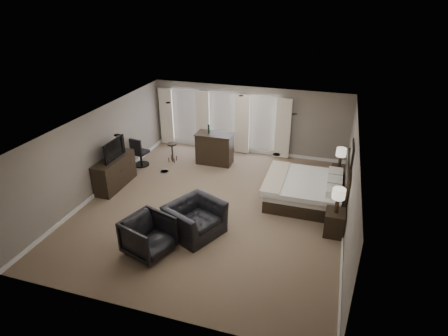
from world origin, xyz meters
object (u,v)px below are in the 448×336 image
(bed, at_px, (307,180))
(desk_chair, at_px, (140,151))
(bar_counter, at_px, (215,148))
(bar_stool_right, at_px, (207,152))
(armchair_far, at_px, (148,234))
(nightstand_far, at_px, (338,175))
(lamp_far, at_px, (340,158))
(dresser, at_px, (115,172))
(bar_stool_left, at_px, (172,152))
(tv, at_px, (112,156))
(nightstand_near, at_px, (334,223))
(armchair_near, at_px, (195,214))
(lamp_near, at_px, (338,201))

(bed, relative_size, desk_chair, 2.10)
(bar_counter, relative_size, bar_stool_right, 1.97)
(armchair_far, distance_m, bar_counter, 5.37)
(nightstand_far, height_order, lamp_far, lamp_far)
(dresser, distance_m, bar_stool_left, 2.50)
(bed, height_order, dresser, bed)
(bar_stool_right, xyz_separation_m, desk_chair, (-2.15, -1.15, 0.21))
(lamp_far, xyz_separation_m, dresser, (-6.92, -2.30, -0.44))
(armchair_far, bearing_deg, nightstand_far, -22.70)
(tv, distance_m, bar_counter, 3.69)
(nightstand_near, relative_size, bar_stool_right, 0.98)
(nightstand_near, xyz_separation_m, nightstand_far, (0.00, 2.90, -0.03))
(bed, bearing_deg, bar_counter, 153.01)
(nightstand_near, xyz_separation_m, bar_stool_right, (-4.74, 3.40, 0.01))
(armchair_near, distance_m, armchair_far, 1.33)
(armchair_far, bearing_deg, lamp_far, -22.70)
(armchair_near, relative_size, bar_counter, 1.02)
(armchair_far, distance_m, bar_stool_right, 5.56)
(dresser, xyz_separation_m, armchair_near, (3.42, -1.67, 0.09))
(lamp_far, distance_m, bar_stool_left, 5.96)
(nightstand_near, distance_m, armchair_near, 3.67)
(lamp_near, xyz_separation_m, dresser, (-6.92, 0.60, -0.51))
(lamp_far, distance_m, tv, 7.29)
(armchair_far, bearing_deg, dresser, 61.60)
(dresser, distance_m, desk_chair, 1.66)
(dresser, height_order, bar_counter, bar_counter)
(tv, distance_m, bar_stool_left, 2.60)
(armchair_near, bearing_deg, armchair_far, 168.75)
(bar_counter, distance_m, bar_stool_right, 0.46)
(bar_counter, bearing_deg, armchair_far, -88.90)
(armchair_far, bearing_deg, tv, 61.60)
(nightstand_far, distance_m, dresser, 7.30)
(nightstand_near, xyz_separation_m, bar_counter, (-4.39, 3.23, 0.25))
(bed, bearing_deg, bar_stool_right, 153.14)
(lamp_far, xyz_separation_m, bar_stool_right, (-4.74, 0.50, -0.60))
(bed, height_order, bar_stool_right, bed)
(nightstand_far, xyz_separation_m, desk_chair, (-6.89, -0.65, 0.24))
(nightstand_far, xyz_separation_m, lamp_far, (0.00, 0.00, 0.64))
(nightstand_far, bearing_deg, lamp_far, 0.00)
(armchair_near, bearing_deg, nightstand_far, -16.20)
(desk_chair, bearing_deg, bar_stool_left, -137.90)
(tv, distance_m, armchair_near, 3.84)
(armchair_far, height_order, bar_stool_right, armchair_far)
(bar_stool_left, bearing_deg, nightstand_far, 0.07)
(bed, relative_size, lamp_near, 3.36)
(bar_counter, bearing_deg, armchair_near, -78.29)
(lamp_far, distance_m, bar_stool_right, 4.80)
(desk_chair, bearing_deg, bar_counter, -150.32)
(nightstand_near, relative_size, nightstand_far, 1.10)
(bed, height_order, armchair_near, bed)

